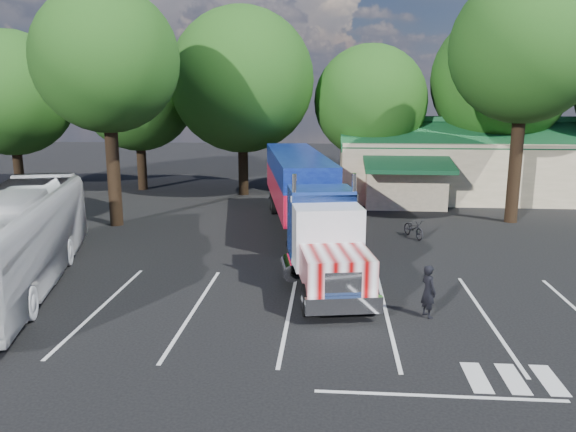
# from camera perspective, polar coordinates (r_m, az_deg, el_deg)

# --- Properties ---
(ground) EXTENTS (120.00, 120.00, 0.00)m
(ground) POSITION_cam_1_polar(r_m,az_deg,el_deg) (24.52, 1.20, -4.52)
(ground) COLOR black
(ground) RESTS_ON ground
(event_hall) EXTENTS (24.20, 14.12, 5.55)m
(event_hall) POSITION_cam_1_polar(r_m,az_deg,el_deg) (43.36, 21.17, 4.97)
(event_hall) COLOR beige
(event_hall) RESTS_ON ground
(tree_row_a) EXTENTS (9.00, 9.00, 11.68)m
(tree_row_a) POSITION_cam_1_polar(r_m,az_deg,el_deg) (46.26, -26.33, 11.11)
(tree_row_a) COLOR black
(tree_row_a) RESTS_ON ground
(tree_row_b) EXTENTS (8.40, 8.40, 11.35)m
(tree_row_b) POSITION_cam_1_polar(r_m,az_deg,el_deg) (43.66, -15.00, 11.91)
(tree_row_b) COLOR black
(tree_row_b) RESTS_ON ground
(tree_row_c) EXTENTS (10.00, 10.00, 13.05)m
(tree_row_c) POSITION_cam_1_polar(r_m,az_deg,el_deg) (40.16, -4.72, 13.57)
(tree_row_c) COLOR black
(tree_row_c) RESTS_ON ground
(tree_row_d) EXTENTS (8.00, 8.00, 10.60)m
(tree_row_d) POSITION_cam_1_polar(r_m,az_deg,el_deg) (41.04, 8.38, 11.42)
(tree_row_d) COLOR black
(tree_row_d) RESTS_ON ground
(tree_row_e) EXTENTS (9.60, 9.60, 12.90)m
(tree_row_e) POSITION_cam_1_polar(r_m,az_deg,el_deg) (43.07, 20.74, 12.81)
(tree_row_e) COLOR black
(tree_row_e) RESTS_ON ground
(tree_near_left) EXTENTS (7.60, 7.60, 12.65)m
(tree_near_left) POSITION_cam_1_polar(r_m,az_deg,el_deg) (31.78, -17.99, 14.80)
(tree_near_left) COLOR black
(tree_near_left) RESTS_ON ground
(tree_near_right) EXTENTS (8.00, 8.00, 13.50)m
(tree_near_right) POSITION_cam_1_polar(r_m,az_deg,el_deg) (33.61, 22.95, 15.38)
(tree_near_right) COLOR black
(tree_near_right) RESTS_ON ground
(semi_truck) EXTENTS (5.84, 20.19, 4.20)m
(semi_truck) POSITION_cam_1_polar(r_m,az_deg,el_deg) (27.75, 1.52, 2.50)
(semi_truck) COLOR black
(semi_truck) RESTS_ON ground
(woman) EXTENTS (0.66, 0.75, 1.74)m
(woman) POSITION_cam_1_polar(r_m,az_deg,el_deg) (18.78, 14.07, -7.41)
(woman) COLOR black
(woman) RESTS_ON ground
(bicycle) EXTENTS (1.27, 1.94, 0.97)m
(bicycle) POSITION_cam_1_polar(r_m,az_deg,el_deg) (28.98, 12.64, -1.20)
(bicycle) COLOR black
(bicycle) RESTS_ON ground
(tour_bus) EXTENTS (6.30, 13.49, 3.66)m
(tour_bus) POSITION_cam_1_polar(r_m,az_deg,el_deg) (23.06, -26.28, -2.18)
(tour_bus) COLOR silver
(tour_bus) RESTS_ON ground
(silver_sedan) EXTENTS (3.80, 1.58, 1.22)m
(silver_sedan) POSITION_cam_1_polar(r_m,az_deg,el_deg) (39.47, 20.12, 2.06)
(silver_sedan) COLOR #A7A8AE
(silver_sedan) RESTS_ON ground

